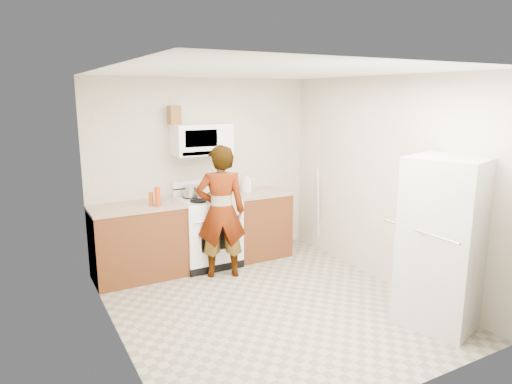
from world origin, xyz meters
TOP-DOWN VIEW (x-y plane):
  - floor at (0.00, 0.00)m, footprint 3.60×3.60m
  - back_wall at (0.00, 1.79)m, footprint 3.20×0.02m
  - right_wall at (1.59, 0.00)m, footprint 0.02×3.60m
  - cabinet_left at (-1.04, 1.49)m, footprint 1.12×0.62m
  - counter_left at (-1.04, 1.49)m, footprint 1.14×0.64m
  - cabinet_right at (0.68, 1.49)m, footprint 0.80×0.62m
  - counter_right at (0.68, 1.49)m, footprint 0.82×0.64m
  - gas_range at (-0.10, 1.48)m, footprint 0.76×0.65m
  - microwave at (-0.10, 1.61)m, footprint 0.76×0.38m
  - person at (-0.10, 1.03)m, footprint 0.72×0.59m
  - fridge at (1.32, -1.15)m, footprint 0.88×0.88m
  - kettle at (0.55, 1.58)m, footprint 0.19×0.19m
  - jug at (-0.45, 1.65)m, footprint 0.14×0.14m
  - saucepan at (-0.26, 1.58)m, footprint 0.25×0.25m
  - tray at (0.01, 1.36)m, footprint 0.29×0.25m
  - bottle_spray at (-0.81, 1.32)m, footprint 0.09×0.09m
  - bottle_hot_sauce at (-0.87, 1.41)m, footprint 0.06×0.06m
  - bottle_green_cap at (-0.81, 1.35)m, footprint 0.05×0.05m
  - pot_lid at (-0.74, 1.43)m, footprint 0.25×0.25m
  - broom at (1.54, 1.21)m, footprint 0.21×0.20m

SIDE VIEW (x-z plane):
  - floor at x=0.00m, z-range 0.00..0.00m
  - cabinet_left at x=-1.04m, z-range 0.00..0.90m
  - cabinet_right at x=0.68m, z-range 0.00..0.90m
  - gas_range at x=-0.10m, z-range -0.08..1.05m
  - broom at x=1.54m, z-range 0.01..1.26m
  - person at x=-0.10m, z-range 0.00..1.68m
  - fridge at x=1.32m, z-range 0.00..1.70m
  - counter_left at x=-1.04m, z-range 0.90..0.93m
  - counter_right at x=0.68m, z-range 0.90..0.93m
  - pot_lid at x=-0.74m, z-range 0.94..0.95m
  - tray at x=0.01m, z-range 0.93..0.98m
  - bottle_green_cap at x=-0.81m, z-range 0.94..1.10m
  - bottle_hot_sauce at x=-0.87m, z-range 0.94..1.10m
  - saucepan at x=-0.26m, z-range 0.95..1.09m
  - kettle at x=0.55m, z-range 0.94..1.12m
  - bottle_spray at x=-0.81m, z-range 0.94..1.17m
  - back_wall at x=0.00m, z-range 0.00..2.50m
  - right_wall at x=1.59m, z-range 0.00..2.50m
  - microwave at x=-0.10m, z-range 1.50..1.90m
  - jug at x=-0.45m, z-range 1.90..2.14m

